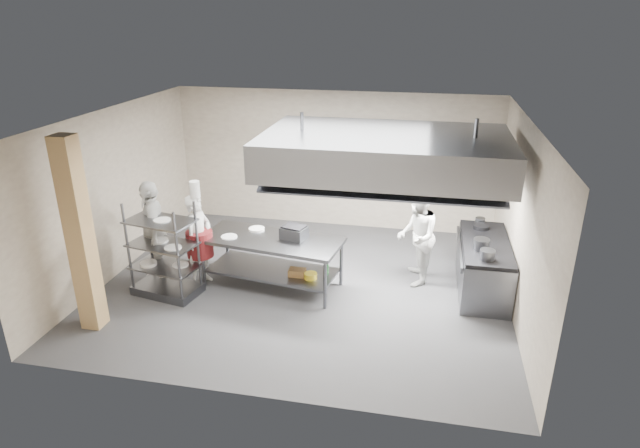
% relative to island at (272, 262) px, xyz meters
% --- Properties ---
extents(floor, '(7.00, 7.00, 0.00)m').
position_rel_island_xyz_m(floor, '(0.55, 0.11, -0.46)').
color(floor, '#333335').
rests_on(floor, ground).
extents(ceiling, '(7.00, 7.00, 0.00)m').
position_rel_island_xyz_m(ceiling, '(0.55, 0.11, 2.54)').
color(ceiling, silver).
rests_on(ceiling, wall_back).
extents(wall_back, '(7.00, 0.00, 7.00)m').
position_rel_island_xyz_m(wall_back, '(0.55, 3.11, 1.04)').
color(wall_back, gray).
rests_on(wall_back, ground).
extents(wall_left, '(0.00, 6.00, 6.00)m').
position_rel_island_xyz_m(wall_left, '(-2.95, 0.11, 1.04)').
color(wall_left, gray).
rests_on(wall_left, ground).
extents(wall_right, '(0.00, 6.00, 6.00)m').
position_rel_island_xyz_m(wall_right, '(4.05, 0.11, 1.04)').
color(wall_right, gray).
rests_on(wall_right, ground).
extents(column, '(0.30, 0.30, 3.00)m').
position_rel_island_xyz_m(column, '(-2.35, -1.79, 1.04)').
color(column, tan).
rests_on(column, floor).
extents(exhaust_hood, '(4.00, 2.50, 0.60)m').
position_rel_island_xyz_m(exhaust_hood, '(1.85, 0.51, 1.94)').
color(exhaust_hood, slate).
rests_on(exhaust_hood, ceiling).
extents(hood_strip_a, '(1.60, 0.12, 0.04)m').
position_rel_island_xyz_m(hood_strip_a, '(0.95, 0.51, 1.62)').
color(hood_strip_a, white).
rests_on(hood_strip_a, exhaust_hood).
extents(hood_strip_b, '(1.60, 0.12, 0.04)m').
position_rel_island_xyz_m(hood_strip_b, '(2.75, 0.51, 1.62)').
color(hood_strip_b, white).
rests_on(hood_strip_b, exhaust_hood).
extents(wall_shelf, '(1.50, 0.28, 0.04)m').
position_rel_island_xyz_m(wall_shelf, '(2.35, 2.95, 1.04)').
color(wall_shelf, slate).
rests_on(wall_shelf, wall_back).
extents(island, '(2.55, 1.36, 0.91)m').
position_rel_island_xyz_m(island, '(0.00, 0.00, 0.00)').
color(island, gray).
rests_on(island, floor).
extents(island_worktop, '(2.55, 1.36, 0.06)m').
position_rel_island_xyz_m(island_worktop, '(0.00, 0.00, 0.42)').
color(island_worktop, slate).
rests_on(island_worktop, island).
extents(island_undershelf, '(2.34, 1.23, 0.04)m').
position_rel_island_xyz_m(island_undershelf, '(0.00, 0.00, -0.16)').
color(island_undershelf, slate).
rests_on(island_undershelf, island).
extents(pass_rack, '(1.21, 0.85, 1.66)m').
position_rel_island_xyz_m(pass_rack, '(-1.71, -0.62, 0.38)').
color(pass_rack, slate).
rests_on(pass_rack, floor).
extents(cooking_range, '(0.80, 2.00, 0.84)m').
position_rel_island_xyz_m(cooking_range, '(3.63, 0.61, -0.04)').
color(cooking_range, gray).
rests_on(cooking_range, floor).
extents(range_top, '(0.78, 1.96, 0.06)m').
position_rel_island_xyz_m(range_top, '(3.63, 0.61, 0.41)').
color(range_top, black).
rests_on(range_top, cooking_range).
extents(chef_head, '(0.53, 0.68, 1.65)m').
position_rel_island_xyz_m(chef_head, '(-1.27, -0.16, 0.37)').
color(chef_head, silver).
rests_on(chef_head, floor).
extents(chef_line, '(0.72, 0.90, 1.78)m').
position_rel_island_xyz_m(chef_line, '(2.45, 0.65, 0.43)').
color(chef_line, white).
rests_on(chef_line, floor).
extents(chef_plating, '(0.94, 1.20, 1.90)m').
position_rel_island_xyz_m(chef_plating, '(-2.05, -0.26, 0.49)').
color(chef_plating, white).
rests_on(chef_plating, floor).
extents(griddle, '(0.49, 0.42, 0.20)m').
position_rel_island_xyz_m(griddle, '(0.38, 0.09, 0.56)').
color(griddle, slate).
rests_on(griddle, island_worktop).
extents(wicker_basket, '(0.28, 0.20, 0.12)m').
position_rel_island_xyz_m(wicker_basket, '(0.49, -0.16, -0.07)').
color(wicker_basket, '#9A673D').
rests_on(wicker_basket, island_undershelf).
extents(stockpot, '(0.26, 0.26, 0.18)m').
position_rel_island_xyz_m(stockpot, '(3.51, 0.28, 0.54)').
color(stockpot, slate).
rests_on(stockpot, range_top).
extents(plate_stack, '(0.28, 0.28, 0.05)m').
position_rel_island_xyz_m(plate_stack, '(-1.71, -0.62, 0.08)').
color(plate_stack, white).
rests_on(plate_stack, pass_rack).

